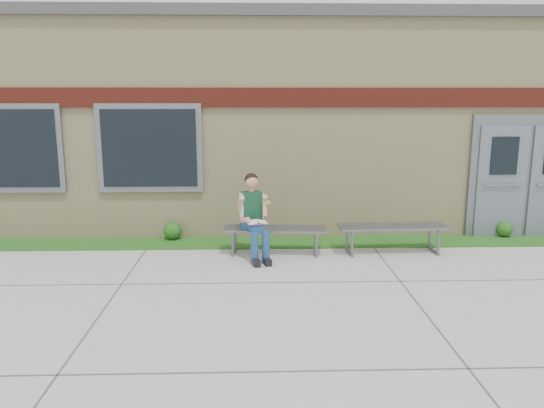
{
  "coord_description": "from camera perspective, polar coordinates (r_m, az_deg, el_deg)",
  "views": [
    {
      "loc": [
        -1.08,
        -6.71,
        2.63
      ],
      "look_at": [
        -0.82,
        1.7,
        0.91
      ],
      "focal_mm": 35.0,
      "sensor_mm": 36.0,
      "label": 1
    }
  ],
  "objects": [
    {
      "name": "shrub_east",
      "position": [
        10.93,
        23.72,
        -2.45
      ],
      "size": [
        0.3,
        0.3,
        0.3
      ],
      "primitive_type": "sphere",
      "color": "#1E4E14",
      "rests_on": "grass_strip"
    },
    {
      "name": "bench_right",
      "position": [
        9.24,
        12.81,
        -2.92
      ],
      "size": [
        1.85,
        0.57,
        0.48
      ],
      "rotation": [
        0.0,
        0.0,
        0.04
      ],
      "color": "slate",
      "rests_on": "ground"
    },
    {
      "name": "bench_left",
      "position": [
        8.95,
        0.3,
        -3.21
      ],
      "size": [
        1.77,
        0.61,
        0.45
      ],
      "rotation": [
        0.0,
        0.0,
        -0.08
      ],
      "color": "slate",
      "rests_on": "ground"
    },
    {
      "name": "school_building",
      "position": [
        12.75,
        3.12,
        9.17
      ],
      "size": [
        16.2,
        6.22,
        4.2
      ],
      "color": "beige",
      "rests_on": "ground"
    },
    {
      "name": "grass_strip",
      "position": [
        9.73,
        4.68,
        -4.1
      ],
      "size": [
        16.0,
        0.8,
        0.02
      ],
      "primitive_type": "cube",
      "color": "#1E4E14",
      "rests_on": "ground"
    },
    {
      "name": "ground",
      "position": [
        7.29,
        6.97,
        -9.69
      ],
      "size": [
        80.0,
        80.0,
        0.0
      ],
      "primitive_type": "plane",
      "color": "#9E9E99",
      "rests_on": "ground"
    },
    {
      "name": "shrub_mid",
      "position": [
        9.99,
        -10.62,
        -2.84
      ],
      "size": [
        0.32,
        0.32,
        0.32
      ],
      "primitive_type": "sphere",
      "color": "#1E4E14",
      "rests_on": "grass_strip"
    },
    {
      "name": "girl",
      "position": [
        8.66,
        -1.95,
        -1.21
      ],
      "size": [
        0.57,
        0.88,
        1.39
      ],
      "rotation": [
        0.0,
        0.0,
        0.24
      ],
      "color": "navy",
      "rests_on": "ground"
    }
  ]
}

